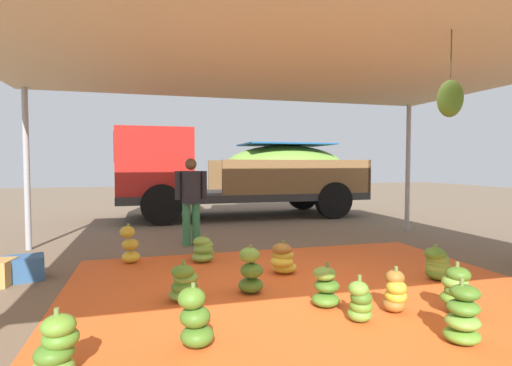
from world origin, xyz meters
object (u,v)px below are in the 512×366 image
at_px(banana_bunch_1, 251,272).
at_px(banana_bunch_6, 438,264).
at_px(worker_0, 191,195).
at_px(banana_bunch_5, 463,316).
at_px(cargo_truck_main, 238,172).
at_px(banana_bunch_7, 195,319).
at_px(banana_bunch_11, 203,250).
at_px(banana_bunch_10, 184,284).
at_px(banana_bunch_9, 130,246).
at_px(banana_bunch_8, 326,288).
at_px(banana_bunch_12, 360,303).
at_px(banana_bunch_0, 395,293).
at_px(banana_bunch_13, 457,292).
at_px(banana_bunch_4, 283,259).
at_px(crate_1, 23,268).
at_px(banana_bunch_2, 56,349).

height_order(banana_bunch_1, banana_bunch_6, banana_bunch_1).
distance_m(banana_bunch_1, worker_0, 3.03).
height_order(banana_bunch_5, cargo_truck_main, cargo_truck_main).
height_order(banana_bunch_7, banana_bunch_11, banana_bunch_7).
bearing_deg(banana_bunch_10, banana_bunch_9, 109.09).
distance_m(banana_bunch_6, banana_bunch_8, 1.86).
height_order(banana_bunch_12, cargo_truck_main, cargo_truck_main).
bearing_deg(banana_bunch_0, banana_bunch_11, 121.42).
distance_m(banana_bunch_8, banana_bunch_13, 1.28).
bearing_deg(banana_bunch_4, banana_bunch_12, -85.16).
xyz_separation_m(banana_bunch_9, banana_bunch_12, (2.18, -2.89, -0.07)).
height_order(banana_bunch_10, crate_1, banana_bunch_10).
bearing_deg(banana_bunch_4, crate_1, 169.43).
xyz_separation_m(banana_bunch_0, banana_bunch_1, (-1.24, 0.96, 0.04)).
distance_m(banana_bunch_12, worker_0, 4.25).
bearing_deg(banana_bunch_2, banana_bunch_13, 3.95).
height_order(banana_bunch_11, worker_0, worker_0).
xyz_separation_m(banana_bunch_11, banana_bunch_13, (2.14, -2.78, 0.04)).
xyz_separation_m(banana_bunch_2, worker_0, (1.39, 4.34, 0.71)).
height_order(banana_bunch_6, crate_1, banana_bunch_6).
bearing_deg(banana_bunch_5, banana_bunch_12, 134.27).
bearing_deg(banana_bunch_8, banana_bunch_9, 130.28).
height_order(banana_bunch_6, cargo_truck_main, cargo_truck_main).
xyz_separation_m(banana_bunch_7, banana_bunch_13, (2.58, 0.02, -0.00)).
xyz_separation_m(banana_bunch_8, banana_bunch_9, (-2.05, 2.42, 0.07)).
bearing_deg(banana_bunch_8, banana_bunch_12, -74.99).
distance_m(banana_bunch_4, worker_0, 2.58).
bearing_deg(banana_bunch_9, banana_bunch_2, -96.32).
relative_size(banana_bunch_10, banana_bunch_12, 0.99).
relative_size(banana_bunch_1, cargo_truck_main, 0.08).
bearing_deg(banana_bunch_11, worker_0, 91.60).
bearing_deg(crate_1, banana_bunch_8, -29.84).
distance_m(banana_bunch_5, banana_bunch_7, 2.21).
xyz_separation_m(banana_bunch_0, banana_bunch_13, (0.56, -0.20, 0.02)).
relative_size(banana_bunch_5, banana_bunch_13, 1.05).
bearing_deg(banana_bunch_6, cargo_truck_main, 99.33).
xyz_separation_m(banana_bunch_5, banana_bunch_8, (-0.72, 1.09, -0.03)).
bearing_deg(banana_bunch_1, banana_bunch_0, -37.66).
height_order(banana_bunch_2, banana_bunch_13, banana_bunch_13).
xyz_separation_m(banana_bunch_1, banana_bunch_2, (-1.76, -1.41, -0.03)).
xyz_separation_m(banana_bunch_7, banana_bunch_9, (-0.63, 2.98, 0.03)).
relative_size(banana_bunch_9, cargo_truck_main, 0.09).
relative_size(banana_bunch_4, banana_bunch_12, 1.09).
bearing_deg(banana_bunch_13, banana_bunch_4, 122.81).
distance_m(banana_bunch_5, banana_bunch_13, 0.70).
bearing_deg(banana_bunch_6, worker_0, 132.55).
bearing_deg(banana_bunch_9, banana_bunch_6, -26.54).
relative_size(banana_bunch_5, banana_bunch_6, 1.19).
xyz_separation_m(banana_bunch_6, banana_bunch_11, (-2.77, 1.74, -0.02)).
bearing_deg(banana_bunch_5, banana_bunch_2, 174.54).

